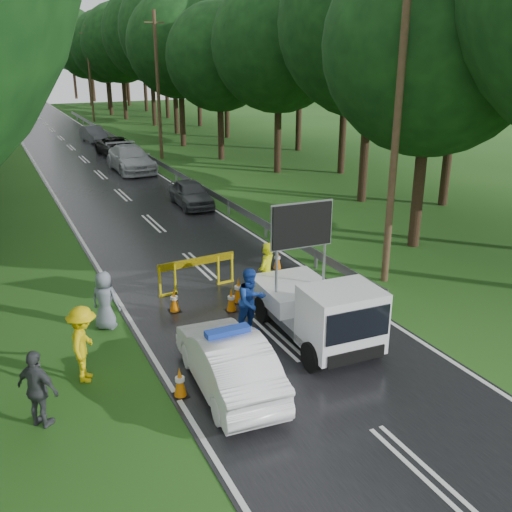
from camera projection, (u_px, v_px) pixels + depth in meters
ground at (276, 336)px, 15.57m from camera, size 160.00×160.00×0.00m
road at (84, 160)px, 41.04m from camera, size 7.00×140.00×0.02m
guardrail at (135, 149)px, 42.08m from camera, size 0.12×60.06×0.70m
utility_pole_near at (396, 129)px, 17.67m from camera, size 1.40×0.24×10.00m
utility_pole_mid at (158, 86)px, 39.74m from camera, size 1.40×0.24×10.00m
utility_pole_far at (90, 74)px, 61.82m from camera, size 1.40×0.24×10.00m
tree_right_near at (497, 44)px, 18.37m from camera, size 7.92×7.92×11.52m
police_sedan at (228, 361)px, 12.96m from camera, size 1.74×4.26×1.51m
work_truck at (320, 309)px, 14.96m from camera, size 2.17×4.53×3.54m
barrier at (197, 266)px, 18.36m from camera, size 2.65×0.25×1.10m
officer at (266, 274)px, 17.22m from camera, size 0.86×0.83×1.99m
civilian at (251, 301)px, 15.47m from camera, size 1.03×0.87×1.88m
bystander_left at (84, 344)px, 13.21m from camera, size 1.05×1.37×1.87m
bystander_mid at (38, 389)px, 11.58m from camera, size 0.99×1.03×1.73m
bystander_right at (105, 301)px, 15.77m from camera, size 0.97×0.94×1.68m
queue_car_first at (191, 193)px, 28.49m from camera, size 1.70×3.89×1.30m
queue_car_second at (131, 159)px, 36.82m from camera, size 2.34×5.61×1.62m
queue_car_third at (118, 147)px, 42.18m from camera, size 2.76×5.11×1.36m
queue_car_fourth at (94, 134)px, 49.02m from camera, size 1.80×4.16×1.33m
cone_near_left at (180, 382)px, 12.74m from camera, size 0.35×0.35×0.74m
cone_center at (231, 300)px, 16.96m from camera, size 0.35×0.35×0.73m
cone_far at (238, 290)px, 17.56m from camera, size 0.39×0.39×0.82m
cone_left_mid at (174, 300)px, 16.93m from camera, size 0.35×0.35×0.75m
cone_right at (277, 260)px, 20.24m from camera, size 0.35×0.35×0.73m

